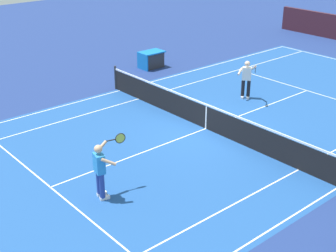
% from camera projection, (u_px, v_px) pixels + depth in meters
% --- Properties ---
extents(ground_plane, '(60.00, 60.00, 0.00)m').
position_uv_depth(ground_plane, '(206.00, 129.00, 17.89)').
color(ground_plane, navy).
extents(court_slab, '(24.20, 11.40, 0.00)m').
position_uv_depth(court_slab, '(206.00, 129.00, 17.89)').
color(court_slab, '#1E4C93').
rests_on(court_slab, ground_plane).
extents(court_line_markings, '(23.85, 11.05, 0.01)m').
position_uv_depth(court_line_markings, '(206.00, 129.00, 17.89)').
color(court_line_markings, white).
rests_on(court_line_markings, ground_plane).
extents(tennis_net, '(0.10, 11.70, 1.08)m').
position_uv_depth(tennis_net, '(206.00, 116.00, 17.69)').
color(tennis_net, '#2D2D33').
rests_on(tennis_net, ground_plane).
extents(tennis_player_near, '(1.15, 0.76, 1.70)m').
position_uv_depth(tennis_player_near, '(101.00, 168.00, 13.21)').
color(tennis_player_near, navy).
rests_on(tennis_player_near, ground_plane).
extents(tennis_player_far, '(0.73, 1.09, 1.70)m').
position_uv_depth(tennis_player_far, '(247.00, 78.00, 20.44)').
color(tennis_player_far, black).
rests_on(tennis_player_far, ground_plane).
extents(tennis_ball, '(0.07, 0.07, 0.07)m').
position_uv_depth(tennis_ball, '(161.00, 104.00, 20.07)').
color(tennis_ball, '#CCE01E').
rests_on(tennis_ball, ground_plane).
extents(equipment_cart_tarped, '(1.25, 0.84, 0.85)m').
position_uv_depth(equipment_cart_tarped, '(151.00, 59.00, 24.72)').
color(equipment_cart_tarped, '#2D2D33').
rests_on(equipment_cart_tarped, ground_plane).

